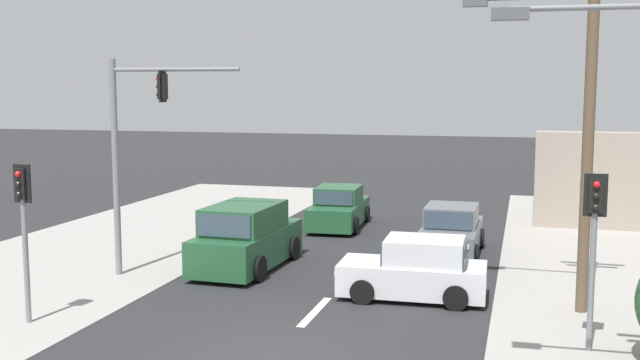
# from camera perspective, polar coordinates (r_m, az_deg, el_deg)

# --- Properties ---
(ground_plane) EXTENTS (140.00, 140.00, 0.00)m
(ground_plane) POSITION_cam_1_polar(r_m,az_deg,el_deg) (15.07, -3.57, -13.19)
(ground_plane) COLOR #28282B
(lane_dash_mid) EXTENTS (0.20, 2.40, 0.01)m
(lane_dash_mid) POSITION_cam_1_polar(r_m,az_deg,el_deg) (17.78, -0.38, -9.99)
(lane_dash_mid) COLOR silver
(lane_dash_mid) RESTS_ON ground
(lane_dash_far) EXTENTS (0.20, 2.40, 0.01)m
(lane_dash_far) POSITION_cam_1_polar(r_m,az_deg,el_deg) (22.47, 3.11, -6.39)
(lane_dash_far) COLOR silver
(lane_dash_far) RESTS_ON ground
(kerb_left_verge) EXTENTS (8.00, 40.00, 0.02)m
(kerb_left_verge) POSITION_cam_1_polar(r_m,az_deg,el_deg) (22.38, -21.23, -6.89)
(kerb_left_verge) COLOR #A39E99
(kerb_left_verge) RESTS_ON ground
(utility_pole_midground_right) EXTENTS (3.78, 0.33, 10.06)m
(utility_pole_midground_right) POSITION_cam_1_polar(r_m,az_deg,el_deg) (18.01, 19.52, 7.23)
(utility_pole_midground_right) COLOR brown
(utility_pole_midground_right) RESTS_ON ground
(traffic_signal_mast) EXTENTS (3.69, 0.44, 6.00)m
(traffic_signal_mast) POSITION_cam_1_polar(r_m,az_deg,el_deg) (21.08, -14.06, 3.07)
(traffic_signal_mast) COLOR slate
(traffic_signal_mast) RESTS_ON ground
(pedestal_signal_right_kerb) EXTENTS (0.44, 0.29, 3.56)m
(pedestal_signal_right_kerb) POSITION_cam_1_polar(r_m,az_deg,el_deg) (15.55, 20.15, -3.73)
(pedestal_signal_right_kerb) COLOR slate
(pedestal_signal_right_kerb) RESTS_ON ground
(pedestal_signal_left_kerb) EXTENTS (0.44, 0.29, 3.56)m
(pedestal_signal_left_kerb) POSITION_cam_1_polar(r_m,az_deg,el_deg) (17.61, -21.65, -2.59)
(pedestal_signal_left_kerb) COLOR slate
(pedestal_signal_left_kerb) RESTS_ON ground
(hatchback_oncoming_near) EXTENTS (3.68, 1.87, 1.53)m
(hatchback_oncoming_near) POSITION_cam_1_polar(r_m,az_deg,el_deg) (18.84, 7.30, -6.87)
(hatchback_oncoming_near) COLOR silver
(hatchback_oncoming_near) RESTS_ON ground
(suv_receding_far) EXTENTS (2.19, 4.60, 1.90)m
(suv_receding_far) POSITION_cam_1_polar(r_m,az_deg,el_deg) (21.83, -5.63, -4.45)
(suv_receding_far) COLOR #235633
(suv_receding_far) RESTS_ON ground
(sedan_kerbside_parked) EXTENTS (2.05, 4.31, 1.56)m
(sedan_kerbside_parked) POSITION_cam_1_polar(r_m,az_deg,el_deg) (28.18, 1.45, -2.20)
(sedan_kerbside_parked) COLOR #235633
(sedan_kerbside_parked) RESTS_ON ground
(sedan_crossing_left) EXTENTS (1.90, 4.25, 1.56)m
(sedan_crossing_left) POSITION_cam_1_polar(r_m,az_deg,el_deg) (23.88, 9.95, -3.97)
(sedan_crossing_left) COLOR slate
(sedan_crossing_left) RESTS_ON ground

